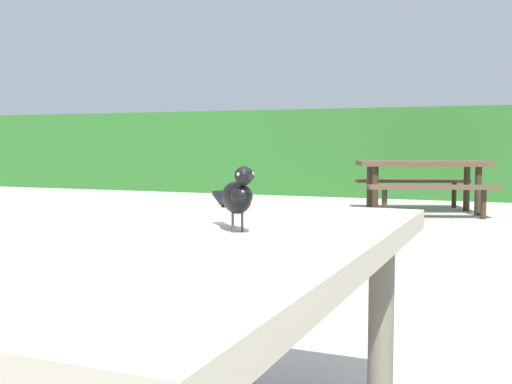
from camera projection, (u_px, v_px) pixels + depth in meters
hedge_wall at (479, 153)px, 10.97m from camera, size 28.00×1.32×1.62m
picnic_table_foreground at (227, 307)px, 1.62m from camera, size 1.73×1.82×0.74m
bird_grackle at (238, 195)px, 1.70m from camera, size 0.21×0.23×0.18m
picnic_table_mid_left at (422, 174)px, 8.73m from camera, size 2.15×2.14×0.74m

